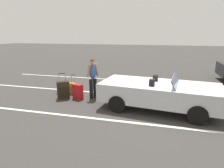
{
  "coord_description": "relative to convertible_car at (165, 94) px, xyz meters",
  "views": [
    {
      "loc": [
        -0.0,
        -6.74,
        2.65
      ],
      "look_at": [
        -1.78,
        0.24,
        0.75
      ],
      "focal_mm": 30.9,
      "sensor_mm": 36.0,
      "label": 1
    }
  ],
  "objects": [
    {
      "name": "suitcase_large_black",
      "position": [
        -4.07,
        0.21,
        -0.22
      ],
      "size": [
        0.55,
        0.51,
        1.07
      ],
      "rotation": [
        0.0,
        0.0,
        5.34
      ],
      "color": "#2D2319",
      "rests_on": "ground_plane"
    },
    {
      "name": "lot_line_near",
      "position": [
        -0.21,
        -1.33,
        -0.59
      ],
      "size": [
        18.0,
        0.12,
        0.01
      ],
      "primitive_type": "cube",
      "color": "silver",
      "rests_on": "ground_plane"
    },
    {
      "name": "duffel_bag",
      "position": [
        -4.58,
        0.97,
        -0.43
      ],
      "size": [
        0.4,
        0.66,
        0.34
      ],
      "rotation": [
        0.0,
        0.0,
        4.62
      ],
      "color": "orange",
      "rests_on": "ground_plane"
    },
    {
      "name": "convertible_car",
      "position": [
        0.0,
        0.0,
        0.0
      ],
      "size": [
        4.32,
        2.26,
        1.24
      ],
      "rotation": [
        0.0,
        0.0,
        -0.12
      ],
      "color": "silver",
      "rests_on": "ground_plane"
    },
    {
      "name": "suitcase_medium_bright",
      "position": [
        -3.47,
        0.33,
        -0.28
      ],
      "size": [
        0.46,
        0.37,
        0.62
      ],
      "rotation": [
        0.0,
        0.0,
        1.22
      ],
      "color": "red",
      "rests_on": "ground_plane"
    },
    {
      "name": "suitcase_small_carryon",
      "position": [
        -3.95,
        0.89,
        -0.34
      ],
      "size": [
        0.36,
        0.26,
        0.88
      ],
      "rotation": [
        0.0,
        0.0,
        4.59
      ],
      "color": "orange",
      "rests_on": "ground_plane"
    },
    {
      "name": "ground_plane",
      "position": [
        -0.21,
        0.03,
        -0.59
      ],
      "size": [
        80.0,
        80.0,
        0.0
      ],
      "primitive_type": "plane",
      "color": "#383533"
    },
    {
      "name": "traveler_person",
      "position": [
        -2.89,
        0.59,
        0.34
      ],
      "size": [
        0.41,
        0.55,
        1.65
      ],
      "rotation": [
        0.0,
        0.0,
        -0.58
      ],
      "color": "black",
      "rests_on": "ground_plane"
    },
    {
      "name": "lot_line_far",
      "position": [
        -0.21,
        4.07,
        -0.59
      ],
      "size": [
        18.0,
        0.12,
        0.01
      ],
      "primitive_type": "cube",
      "color": "silver",
      "rests_on": "ground_plane"
    },
    {
      "name": "lot_line_mid",
      "position": [
        -0.21,
        1.37,
        -0.59
      ],
      "size": [
        18.0,
        0.12,
        0.01
      ],
      "primitive_type": "cube",
      "color": "silver",
      "rests_on": "ground_plane"
    }
  ]
}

